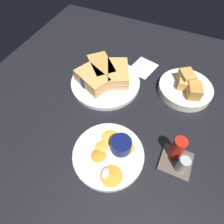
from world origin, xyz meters
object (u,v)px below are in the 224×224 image
at_px(plate_sandwich_main, 105,82).
at_px(sandwich_half_far, 101,68).
at_px(spoon_by_dark_ramekin, 104,78).
at_px(ramekin_dark_sauce, 89,79).
at_px(spoon_by_gravy_ramekin, 106,168).
at_px(plate_chips_companion, 108,155).
at_px(ramekin_light_gravy, 121,145).
at_px(sandwich_half_near, 118,73).
at_px(sandwich_half_extra, 92,79).
at_px(bread_basket_rear, 186,88).
at_px(condiment_caddy, 178,156).

height_order(plate_sandwich_main, sandwich_half_far, sandwich_half_far).
bearing_deg(spoon_by_dark_ramekin, plate_sandwich_main, 53.62).
height_order(ramekin_dark_sauce, spoon_by_gravy_ramekin, ramekin_dark_sauce).
distance_m(sandwich_half_far, plate_chips_companion, 0.35).
bearing_deg(ramekin_light_gravy, sandwich_half_far, -143.89).
distance_m(plate_sandwich_main, plate_chips_companion, 0.30).
relative_size(sandwich_half_near, sandwich_half_extra, 1.00).
bearing_deg(spoon_by_dark_ramekin, sandwich_half_near, 117.50).
distance_m(spoon_by_dark_ramekin, bread_basket_rear, 0.31).
distance_m(spoon_by_gravy_ramekin, bread_basket_rear, 0.42).
xyz_separation_m(ramekin_dark_sauce, bread_basket_rear, (-0.12, 0.34, -0.01)).
distance_m(sandwich_half_near, sandwich_half_far, 0.07).
height_order(sandwich_half_far, ramekin_dark_sauce, sandwich_half_far).
bearing_deg(spoon_by_dark_ramekin, ramekin_light_gravy, 35.78).
bearing_deg(spoon_by_gravy_ramekin, bread_basket_rear, 160.62).
bearing_deg(spoon_by_dark_ramekin, sandwich_half_far, -141.12).
xyz_separation_m(ramekin_dark_sauce, spoon_by_dark_ramekin, (-0.04, 0.04, -0.02)).
relative_size(sandwich_half_near, spoon_by_dark_ramekin, 1.78).
relative_size(spoon_by_dark_ramekin, plate_chips_companion, 0.39).
bearing_deg(plate_chips_companion, plate_sandwich_main, -152.85).
bearing_deg(bread_basket_rear, ramekin_dark_sauce, -70.86).
relative_size(sandwich_half_near, ramekin_light_gravy, 2.40).
height_order(sandwich_half_extra, condiment_caddy, condiment_caddy).
bearing_deg(sandwich_half_near, plate_chips_companion, 18.38).
distance_m(plate_chips_companion, condiment_caddy, 0.20).
bearing_deg(spoon_by_gravy_ramekin, plate_chips_companion, -163.43).
relative_size(sandwich_half_far, spoon_by_dark_ramekin, 1.73).
bearing_deg(spoon_by_gravy_ramekin, ramekin_light_gravy, 170.01).
xyz_separation_m(sandwich_half_far, spoon_by_gravy_ramekin, (0.35, 0.19, -0.02)).
relative_size(ramekin_dark_sauce, spoon_by_gravy_ramekin, 0.74).
bearing_deg(plate_chips_companion, sandwich_half_far, -150.54).
xyz_separation_m(ramekin_light_gravy, bread_basket_rear, (-0.32, 0.13, -0.01)).
height_order(sandwich_half_far, sandwich_half_extra, same).
height_order(sandwich_half_extra, ramekin_light_gravy, sandwich_half_extra).
bearing_deg(bread_basket_rear, plate_sandwich_main, -73.83).
bearing_deg(ramekin_dark_sauce, sandwich_half_far, 168.16).
height_order(ramekin_dark_sauce, plate_chips_companion, ramekin_dark_sauce).
bearing_deg(sandwich_half_far, condiment_caddy, 56.53).
bearing_deg(ramekin_light_gravy, spoon_by_dark_ramekin, -144.22).
xyz_separation_m(ramekin_light_gravy, condiment_caddy, (-0.03, 0.16, -0.00)).
height_order(sandwich_half_extra, spoon_by_gravy_ramekin, sandwich_half_extra).
distance_m(ramekin_dark_sauce, plate_chips_companion, 0.30).
distance_m(sandwich_half_extra, spoon_by_gravy_ramekin, 0.34).
xyz_separation_m(sandwich_half_extra, condiment_caddy, (0.17, 0.36, -0.01)).
xyz_separation_m(sandwich_half_far, bread_basket_rear, (-0.05, 0.33, -0.02)).
bearing_deg(condiment_caddy, sandwich_half_near, -129.28).
bearing_deg(plate_chips_companion, spoon_by_gravy_ramekin, 16.57).
relative_size(sandwich_half_far, bread_basket_rear, 0.74).
height_order(ramekin_light_gravy, bread_basket_rear, bread_basket_rear).
distance_m(sandwich_half_near, bread_basket_rear, 0.26).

